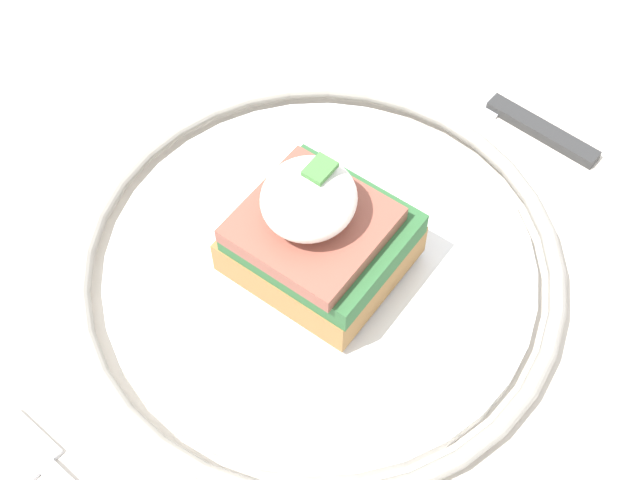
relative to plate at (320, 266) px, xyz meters
name	(u,v)px	position (x,y,z in m)	size (l,w,h in m)	color
dining_table	(348,380)	(-0.01, -0.03, -0.11)	(1.08, 0.92, 0.73)	beige
plate	(320,266)	(0.00, 0.00, 0.00)	(0.28, 0.28, 0.02)	white
sandwich	(319,230)	(0.00, 0.00, 0.04)	(0.08, 0.09, 0.08)	#9E703D
knife	(493,103)	(0.17, -0.01, -0.01)	(0.03, 0.19, 0.01)	#2D2D2D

